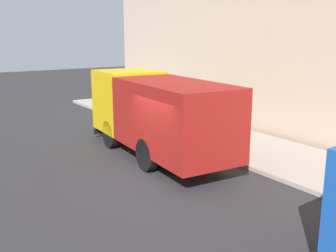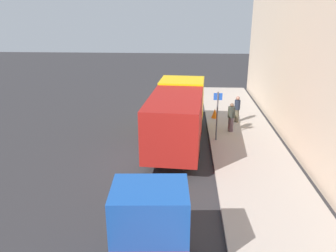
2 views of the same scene
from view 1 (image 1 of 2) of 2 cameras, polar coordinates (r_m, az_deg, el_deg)
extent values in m
plane|color=#2A282B|center=(12.57, -2.02, -7.48)|extent=(80.00, 80.00, 0.00)
cube|color=#A2968C|center=(15.54, 13.39, -3.50)|extent=(3.72, 30.00, 0.14)
cube|color=#C1A990|center=(16.75, 19.99, 14.32)|extent=(0.50, 30.00, 9.98)
cube|color=#E1B00D|center=(16.39, -5.64, 3.75)|extent=(2.55, 2.49, 2.44)
cube|color=black|center=(17.39, -7.23, 5.22)|extent=(2.01, 0.20, 1.36)
cube|color=maroon|center=(13.23, 0.89, 1.34)|extent=(2.73, 5.09, 2.34)
cube|color=black|center=(17.78, -7.17, -0.37)|extent=(2.30, 0.28, 0.24)
cylinder|color=black|center=(15.82, -8.29, -1.18)|extent=(0.38, 1.11, 1.09)
cylinder|color=black|center=(16.68, -1.61, -0.30)|extent=(0.38, 1.11, 1.09)
cylinder|color=black|center=(13.04, -3.08, -4.18)|extent=(0.38, 1.11, 1.09)
cylinder|color=black|center=(14.06, 4.54, -2.90)|extent=(0.38, 1.11, 1.09)
cylinder|color=brown|center=(19.44, 1.28, 1.61)|extent=(0.34, 0.34, 0.79)
cylinder|color=#1E2536|center=(19.32, 1.29, 3.60)|extent=(0.45, 0.45, 0.58)
sphere|color=#8F6153|center=(19.25, 1.29, 4.79)|extent=(0.23, 0.23, 0.23)
cylinder|color=#554249|center=(17.78, 2.96, 0.55)|extent=(0.40, 0.40, 0.82)
cylinder|color=#2A302A|center=(17.63, 2.99, 2.81)|extent=(0.53, 0.53, 0.61)
sphere|color=brown|center=(17.57, 3.00, 4.12)|extent=(0.21, 0.21, 0.21)
cone|color=orange|center=(19.36, -3.02, 1.25)|extent=(0.42, 0.42, 0.60)
cylinder|color=#4C5156|center=(15.98, 3.31, 2.36)|extent=(0.08, 0.08, 2.60)
cube|color=blue|center=(15.84, 3.32, 6.09)|extent=(0.44, 0.03, 0.36)
camera|label=2|loc=(9.21, 86.59, 15.41)|focal=35.68mm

